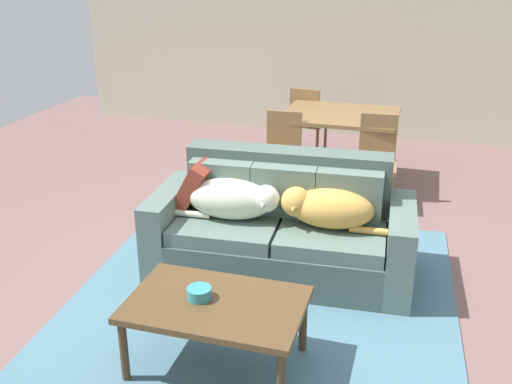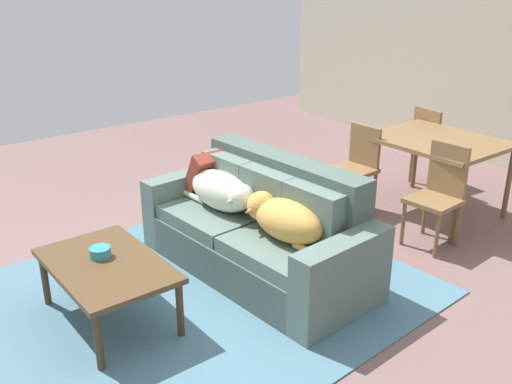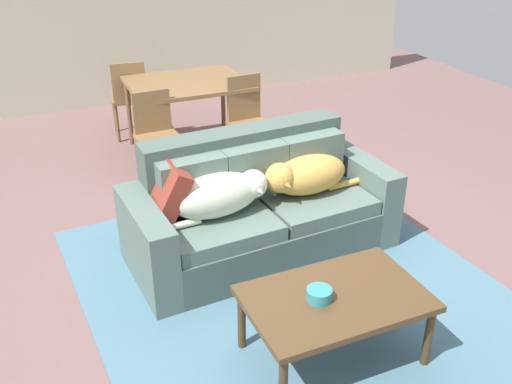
{
  "view_description": "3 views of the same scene",
  "coord_description": "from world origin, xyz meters",
  "px_view_note": "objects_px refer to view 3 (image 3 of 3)",
  "views": [
    {
      "loc": [
        0.93,
        -4.06,
        2.35
      ],
      "look_at": [
        -0.18,
        -0.28,
        0.75
      ],
      "focal_mm": 41.32,
      "sensor_mm": 36.0,
      "label": 1
    },
    {
      "loc": [
        3.21,
        -2.61,
        2.33
      ],
      "look_at": [
        -0.06,
        -0.06,
        0.69
      ],
      "focal_mm": 40.34,
      "sensor_mm": 36.0,
      "label": 2
    },
    {
      "loc": [
        -1.62,
        -3.55,
        2.51
      ],
      "look_at": [
        -0.17,
        -0.25,
        0.64
      ],
      "focal_mm": 40.58,
      "sensor_mm": 36.0,
      "label": 3
    }
  ],
  "objects_px": {
    "throw_pillow_by_left_arm": "(165,192)",
    "dining_chair_far_left": "(129,95)",
    "dog_on_right_cushion": "(304,175)",
    "dining_chair_near_right": "(249,117)",
    "bowl_on_coffee_table": "(319,294)",
    "dog_on_left_cushion": "(221,194)",
    "dining_chair_near_left": "(157,133)",
    "couch": "(258,209)",
    "dining_table": "(188,88)",
    "coffee_table": "(335,302)"
  },
  "relations": [
    {
      "from": "coffee_table",
      "to": "dining_chair_near_right",
      "type": "height_order",
      "value": "dining_chair_near_right"
    },
    {
      "from": "throw_pillow_by_left_arm",
      "to": "coffee_table",
      "type": "relative_size",
      "value": 0.41
    },
    {
      "from": "dog_on_left_cushion",
      "to": "dining_chair_far_left",
      "type": "relative_size",
      "value": 0.94
    },
    {
      "from": "dining_chair_far_left",
      "to": "dining_chair_near_right",
      "type": "bearing_deg",
      "value": 134.96
    },
    {
      "from": "dog_on_left_cushion",
      "to": "couch",
      "type": "bearing_deg",
      "value": 16.37
    },
    {
      "from": "dining_chair_far_left",
      "to": "coffee_table",
      "type": "bearing_deg",
      "value": 100.66
    },
    {
      "from": "dining_table",
      "to": "dog_on_right_cushion",
      "type": "bearing_deg",
      "value": -83.86
    },
    {
      "from": "dining_table",
      "to": "dining_chair_near_right",
      "type": "xyz_separation_m",
      "value": [
        0.45,
        -0.56,
        -0.2
      ]
    },
    {
      "from": "couch",
      "to": "dog_on_left_cushion",
      "type": "relative_size",
      "value": 2.45
    },
    {
      "from": "throw_pillow_by_left_arm",
      "to": "dining_chair_near_right",
      "type": "relative_size",
      "value": 0.47
    },
    {
      "from": "dog_on_left_cushion",
      "to": "dining_chair_near_left",
      "type": "distance_m",
      "value": 1.64
    },
    {
      "from": "coffee_table",
      "to": "dining_chair_near_left",
      "type": "bearing_deg",
      "value": 96.19
    },
    {
      "from": "couch",
      "to": "dining_chair_near_right",
      "type": "bearing_deg",
      "value": 66.18
    },
    {
      "from": "dining_chair_near_right",
      "to": "coffee_table",
      "type": "bearing_deg",
      "value": -106.74
    },
    {
      "from": "bowl_on_coffee_table",
      "to": "dog_on_right_cushion",
      "type": "bearing_deg",
      "value": 65.9
    },
    {
      "from": "couch",
      "to": "dining_chair_near_left",
      "type": "bearing_deg",
      "value": 100.78
    },
    {
      "from": "dog_on_right_cushion",
      "to": "bowl_on_coffee_table",
      "type": "relative_size",
      "value": 5.42
    },
    {
      "from": "dining_chair_near_left",
      "to": "dining_chair_far_left",
      "type": "height_order",
      "value": "dining_chair_far_left"
    },
    {
      "from": "dog_on_right_cushion",
      "to": "dining_chair_near_right",
      "type": "height_order",
      "value": "dining_chair_near_right"
    },
    {
      "from": "dining_table",
      "to": "coffee_table",
      "type": "bearing_deg",
      "value": -93.36
    },
    {
      "from": "dining_table",
      "to": "dining_chair_far_left",
      "type": "height_order",
      "value": "dining_chair_far_left"
    },
    {
      "from": "dog_on_left_cushion",
      "to": "dining_chair_near_left",
      "type": "xyz_separation_m",
      "value": [
        -0.04,
        1.64,
        -0.12
      ]
    },
    {
      "from": "coffee_table",
      "to": "dining_table",
      "type": "xyz_separation_m",
      "value": [
        0.2,
        3.37,
        0.29
      ]
    },
    {
      "from": "coffee_table",
      "to": "dining_chair_near_right",
      "type": "relative_size",
      "value": 1.14
    },
    {
      "from": "dog_on_left_cushion",
      "to": "dining_chair_near_right",
      "type": "distance_m",
      "value": 1.9
    },
    {
      "from": "coffee_table",
      "to": "dining_table",
      "type": "bearing_deg",
      "value": 86.64
    },
    {
      "from": "dining_chair_near_right",
      "to": "dog_on_left_cushion",
      "type": "bearing_deg",
      "value": -122.69
    },
    {
      "from": "throw_pillow_by_left_arm",
      "to": "dining_chair_far_left",
      "type": "height_order",
      "value": "dining_chair_far_left"
    },
    {
      "from": "dog_on_right_cushion",
      "to": "couch",
      "type": "bearing_deg",
      "value": 164.97
    },
    {
      "from": "dining_table",
      "to": "dining_chair_near_right",
      "type": "relative_size",
      "value": 1.32
    },
    {
      "from": "dining_chair_far_left",
      "to": "throw_pillow_by_left_arm",
      "type": "bearing_deg",
      "value": 89.36
    },
    {
      "from": "dining_chair_near_left",
      "to": "dining_chair_far_left",
      "type": "bearing_deg",
      "value": 87.16
    },
    {
      "from": "coffee_table",
      "to": "dining_chair_near_left",
      "type": "xyz_separation_m",
      "value": [
        -0.3,
        2.79,
        0.09
      ]
    },
    {
      "from": "dog_on_left_cushion",
      "to": "dining_chair_near_left",
      "type": "height_order",
      "value": "dining_chair_near_left"
    },
    {
      "from": "dog_on_left_cushion",
      "to": "dining_chair_near_left",
      "type": "bearing_deg",
      "value": 87.82
    },
    {
      "from": "couch",
      "to": "coffee_table",
      "type": "bearing_deg",
      "value": -96.99
    },
    {
      "from": "dining_table",
      "to": "dining_chair_far_left",
      "type": "distance_m",
      "value": 0.82
    },
    {
      "from": "dining_chair_near_left",
      "to": "dog_on_left_cushion",
      "type": "bearing_deg",
      "value": -91.17
    },
    {
      "from": "coffee_table",
      "to": "throw_pillow_by_left_arm",
      "type": "bearing_deg",
      "value": 116.2
    },
    {
      "from": "throw_pillow_by_left_arm",
      "to": "bowl_on_coffee_table",
      "type": "xyz_separation_m",
      "value": [
        0.53,
        -1.27,
        -0.15
      ]
    },
    {
      "from": "couch",
      "to": "dining_chair_far_left",
      "type": "distance_m",
      "value": 2.75
    },
    {
      "from": "dining_chair_near_right",
      "to": "dining_chair_far_left",
      "type": "xyz_separation_m",
      "value": [
        -0.94,
        1.18,
        0.01
      ]
    },
    {
      "from": "bowl_on_coffee_table",
      "to": "dining_chair_near_right",
      "type": "xyz_separation_m",
      "value": [
        0.75,
        2.8,
        0.01
      ]
    },
    {
      "from": "dog_on_right_cushion",
      "to": "dining_chair_near_left",
      "type": "bearing_deg",
      "value": 111.43
    },
    {
      "from": "dining_table",
      "to": "dining_chair_near_right",
      "type": "height_order",
      "value": "dining_chair_near_right"
    },
    {
      "from": "dog_on_left_cushion",
      "to": "throw_pillow_by_left_arm",
      "type": "distance_m",
      "value": 0.39
    },
    {
      "from": "dog_on_left_cushion",
      "to": "dog_on_right_cushion",
      "type": "relative_size",
      "value": 1.05
    },
    {
      "from": "bowl_on_coffee_table",
      "to": "dining_chair_near_left",
      "type": "distance_m",
      "value": 2.79
    },
    {
      "from": "couch",
      "to": "dining_chair_near_right",
      "type": "height_order",
      "value": "couch"
    },
    {
      "from": "dog_on_right_cushion",
      "to": "dining_chair_far_left",
      "type": "distance_m",
      "value": 2.88
    }
  ]
}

